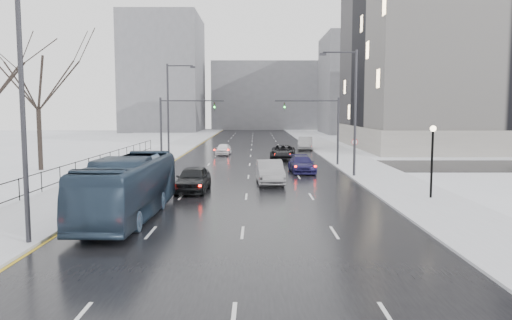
{
  "coord_description": "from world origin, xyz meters",
  "views": [
    {
      "loc": [
        0.57,
        0.73,
        5.38
      ],
      "look_at": [
        0.59,
        29.08,
        2.5
      ],
      "focal_mm": 35.0,
      "sensor_mm": 36.0,
      "label": 1
    }
  ],
  "objects_px": {
    "mast_signal_right": "(327,123)",
    "streetlight_l_near": "(28,103)",
    "bus": "(129,187)",
    "sedan_center_far": "(223,149)",
    "streetlight_l_far": "(170,107)",
    "lamppost_r_mid": "(432,151)",
    "tree_park_e": "(41,171)",
    "mast_signal_left": "(172,123)",
    "sedan_center_near": "(193,179)",
    "sedan_right_near": "(270,172)",
    "sedan_right_far": "(302,164)",
    "sedan_right_distant": "(305,143)",
    "streetlight_r_mid": "(352,106)",
    "sedan_right_cross": "(283,152)",
    "no_uturn_sign": "(355,145)"
  },
  "relations": [
    {
      "from": "mast_signal_right",
      "to": "streetlight_l_near",
      "type": "bearing_deg",
      "value": -118.96
    },
    {
      "from": "bus",
      "to": "sedan_center_far",
      "type": "distance_m",
      "value": 34.44
    },
    {
      "from": "streetlight_l_far",
      "to": "lamppost_r_mid",
      "type": "distance_m",
      "value": 29.3
    },
    {
      "from": "tree_park_e",
      "to": "lamppost_r_mid",
      "type": "distance_m",
      "value": 32.52
    },
    {
      "from": "mast_signal_left",
      "to": "sedan_center_near",
      "type": "bearing_deg",
      "value": -75.81
    },
    {
      "from": "sedan_right_near",
      "to": "sedan_center_far",
      "type": "height_order",
      "value": "sedan_right_near"
    },
    {
      "from": "sedan_right_far",
      "to": "sedan_right_distant",
      "type": "relative_size",
      "value": 0.95
    },
    {
      "from": "mast_signal_right",
      "to": "mast_signal_left",
      "type": "height_order",
      "value": "same"
    },
    {
      "from": "streetlight_r_mid",
      "to": "sedan_right_far",
      "type": "relative_size",
      "value": 2.06
    },
    {
      "from": "streetlight_l_near",
      "to": "sedan_right_far",
      "type": "relative_size",
      "value": 2.06
    },
    {
      "from": "streetlight_l_near",
      "to": "mast_signal_right",
      "type": "distance_m",
      "value": 32.03
    },
    {
      "from": "streetlight_r_mid",
      "to": "sedan_right_distant",
      "type": "relative_size",
      "value": 1.95
    },
    {
      "from": "streetlight_r_mid",
      "to": "mast_signal_left",
      "type": "height_order",
      "value": "streetlight_r_mid"
    },
    {
      "from": "sedan_right_cross",
      "to": "sedan_center_far",
      "type": "relative_size",
      "value": 1.42
    },
    {
      "from": "lamppost_r_mid",
      "to": "mast_signal_left",
      "type": "xyz_separation_m",
      "value": [
        -18.33,
        18.0,
        1.16
      ]
    },
    {
      "from": "tree_park_e",
      "to": "sedan_right_cross",
      "type": "height_order",
      "value": "tree_park_e"
    },
    {
      "from": "streetlight_l_near",
      "to": "sedan_right_distant",
      "type": "height_order",
      "value": "streetlight_l_near"
    },
    {
      "from": "streetlight_l_near",
      "to": "no_uturn_sign",
      "type": "xyz_separation_m",
      "value": [
        17.37,
        24.0,
        -3.32
      ]
    },
    {
      "from": "no_uturn_sign",
      "to": "bus",
      "type": "bearing_deg",
      "value": -128.0
    },
    {
      "from": "streetlight_l_near",
      "to": "sedan_center_far",
      "type": "height_order",
      "value": "streetlight_l_near"
    },
    {
      "from": "streetlight_l_near",
      "to": "sedan_center_far",
      "type": "distance_m",
      "value": 39.92
    },
    {
      "from": "mast_signal_right",
      "to": "sedan_right_near",
      "type": "relative_size",
      "value": 1.26
    },
    {
      "from": "tree_park_e",
      "to": "lamppost_r_mid",
      "type": "xyz_separation_m",
      "value": [
        29.2,
        -14.0,
        2.94
      ]
    },
    {
      "from": "sedan_center_near",
      "to": "sedan_right_cross",
      "type": "bearing_deg",
      "value": 73.67
    },
    {
      "from": "sedan_center_far",
      "to": "sedan_right_distant",
      "type": "height_order",
      "value": "sedan_right_distant"
    },
    {
      "from": "sedan_right_cross",
      "to": "sedan_right_far",
      "type": "xyz_separation_m",
      "value": [
        1.0,
        -10.95,
        -0.08
      ]
    },
    {
      "from": "mast_signal_right",
      "to": "mast_signal_left",
      "type": "relative_size",
      "value": 1.0
    },
    {
      "from": "streetlight_l_near",
      "to": "bus",
      "type": "height_order",
      "value": "streetlight_l_near"
    },
    {
      "from": "sedan_right_near",
      "to": "sedan_right_far",
      "type": "bearing_deg",
      "value": 62.23
    },
    {
      "from": "mast_signal_right",
      "to": "sedan_right_far",
      "type": "relative_size",
      "value": 1.34
    },
    {
      "from": "sedan_center_far",
      "to": "sedan_right_distant",
      "type": "xyz_separation_m",
      "value": [
        10.42,
        7.67,
        0.17
      ]
    },
    {
      "from": "streetlight_r_mid",
      "to": "sedan_right_cross",
      "type": "height_order",
      "value": "streetlight_r_mid"
    },
    {
      "from": "tree_park_e",
      "to": "sedan_right_distant",
      "type": "height_order",
      "value": "tree_park_e"
    },
    {
      "from": "sedan_center_far",
      "to": "mast_signal_left",
      "type": "bearing_deg",
      "value": -106.17
    },
    {
      "from": "sedan_right_near",
      "to": "sedan_right_cross",
      "type": "distance_m",
      "value": 17.44
    },
    {
      "from": "bus",
      "to": "sedan_right_far",
      "type": "xyz_separation_m",
      "value": [
        10.17,
        17.82,
        -0.82
      ]
    },
    {
      "from": "lamppost_r_mid",
      "to": "mast_signal_right",
      "type": "bearing_deg",
      "value": 101.54
    },
    {
      "from": "bus",
      "to": "sedan_right_distant",
      "type": "distance_m",
      "value": 43.95
    },
    {
      "from": "streetlight_r_mid",
      "to": "sedan_right_distant",
      "type": "height_order",
      "value": "streetlight_r_mid"
    },
    {
      "from": "sedan_center_far",
      "to": "sedan_right_distant",
      "type": "relative_size",
      "value": 0.78
    },
    {
      "from": "mast_signal_left",
      "to": "sedan_center_near",
      "type": "height_order",
      "value": "mast_signal_left"
    },
    {
      "from": "sedan_right_near",
      "to": "sedan_center_far",
      "type": "relative_size",
      "value": 1.3
    },
    {
      "from": "bus",
      "to": "sedan_center_near",
      "type": "distance_m",
      "value": 8.22
    },
    {
      "from": "mast_signal_left",
      "to": "sedan_right_distant",
      "type": "distance_m",
      "value": 24.12
    },
    {
      "from": "streetlight_l_near",
      "to": "lamppost_r_mid",
      "type": "height_order",
      "value": "streetlight_l_near"
    },
    {
      "from": "lamppost_r_mid",
      "to": "sedan_right_cross",
      "type": "relative_size",
      "value": 0.76
    },
    {
      "from": "sedan_right_far",
      "to": "sedan_right_cross",
      "type": "bearing_deg",
      "value": 91.81
    },
    {
      "from": "mast_signal_left",
      "to": "sedan_right_near",
      "type": "distance_m",
      "value": 14.98
    },
    {
      "from": "sedan_right_far",
      "to": "streetlight_l_far",
      "type": "bearing_deg",
      "value": 140.56
    },
    {
      "from": "streetlight_l_near",
      "to": "sedan_right_near",
      "type": "height_order",
      "value": "streetlight_l_near"
    }
  ]
}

